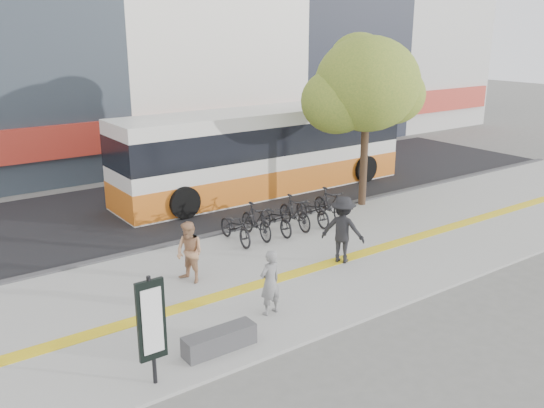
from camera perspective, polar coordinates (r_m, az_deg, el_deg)
ground at (r=14.83m, az=1.25°, el=-9.36°), size 120.00×120.00×0.00m
sidewalk at (r=15.92m, az=-2.01°, el=-7.28°), size 40.00×7.00×0.08m
tactile_strip at (r=15.53m, az=-0.98°, el=-7.75°), size 40.00×0.45×0.01m
street at (r=22.17m, az=-12.83°, el=-0.65°), size 40.00×8.00×0.06m
curb at (r=18.71m, az=-7.98°, el=-3.56°), size 40.00×0.25×0.14m
bench at (r=12.53m, az=-5.15°, el=-13.12°), size 1.60×0.45×0.45m
signboard at (r=11.16m, az=-11.69°, el=-11.22°), size 0.55×0.10×2.20m
street_tree at (r=21.75m, az=9.03°, el=11.31°), size 4.40×3.80×6.31m
bus at (r=23.83m, az=-0.70°, el=5.00°), size 12.61×2.99×3.36m
bicycle_row at (r=19.24m, az=1.24°, el=-1.13°), size 4.60×1.94×1.11m
seated_woman at (r=13.67m, az=-0.20°, el=-7.67°), size 0.62×0.44×1.59m
pedestrian_tan at (r=15.47m, az=-8.07°, el=-4.71°), size 0.83×0.95×1.65m
pedestrian_dark at (r=16.70m, az=6.93°, el=-2.48°), size 1.31×1.44×1.94m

